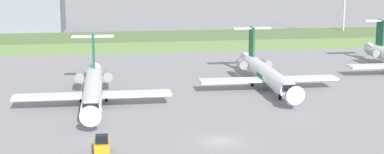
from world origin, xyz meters
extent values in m
plane|color=gray|center=(0.00, 30.00, 0.00)|extent=(500.00, 500.00, 0.00)
cube|color=#597542|center=(0.00, 76.70, 1.24)|extent=(320.00, 20.00, 2.48)
cylinder|color=silver|center=(-15.31, 19.59, 2.45)|extent=(2.70, 24.00, 2.70)
cone|color=silver|center=(-15.31, 6.09, 2.45)|extent=(2.70, 3.00, 2.70)
cone|color=silver|center=(-15.31, 33.59, 2.45)|extent=(2.30, 4.00, 2.29)
cube|color=black|center=(-15.31, 7.99, 2.92)|extent=(2.02, 1.80, 0.90)
cylinder|color=#195138|center=(-15.31, 19.59, 2.30)|extent=(2.76, 3.60, 2.76)
cube|color=silver|center=(-21.22, 18.59, 1.84)|extent=(11.00, 3.20, 0.36)
cube|color=silver|center=(-9.41, 18.59, 1.84)|extent=(11.00, 3.20, 0.36)
cube|color=#195138|center=(-15.31, 30.59, 6.40)|extent=(0.36, 3.20, 5.20)
cube|color=silver|center=(-15.31, 30.89, 8.80)|extent=(6.80, 1.80, 0.24)
cylinder|color=gray|center=(-17.56, 28.79, 2.65)|extent=(1.50, 3.40, 1.50)
cylinder|color=gray|center=(-13.06, 28.79, 2.65)|extent=(1.50, 3.40, 1.50)
cylinder|color=gray|center=(-15.31, 12.15, 1.00)|extent=(0.20, 0.20, 0.65)
cylinder|color=black|center=(-15.31, 12.15, 0.45)|extent=(0.30, 0.90, 0.90)
cylinder|color=black|center=(-17.21, 21.99, 0.45)|extent=(0.35, 0.90, 0.90)
cylinder|color=black|center=(-13.41, 21.99, 0.45)|extent=(0.35, 0.90, 0.90)
cylinder|color=silver|center=(12.98, 26.70, 2.45)|extent=(2.70, 24.00, 2.70)
cone|color=silver|center=(12.98, 13.20, 2.45)|extent=(2.70, 3.00, 2.70)
cone|color=silver|center=(12.98, 40.70, 2.45)|extent=(2.30, 4.00, 2.29)
cube|color=black|center=(12.98, 15.10, 2.92)|extent=(2.02, 1.80, 0.90)
cylinder|color=#195138|center=(12.98, 26.70, 2.30)|extent=(2.76, 3.60, 2.76)
cube|color=silver|center=(7.08, 25.70, 1.84)|extent=(11.00, 3.20, 0.36)
cube|color=silver|center=(18.89, 25.70, 1.84)|extent=(11.00, 3.20, 0.36)
cube|color=#195138|center=(12.98, 37.70, 6.40)|extent=(0.36, 3.20, 5.20)
cube|color=silver|center=(12.98, 38.00, 8.80)|extent=(6.80, 1.80, 0.24)
cylinder|color=gray|center=(10.73, 35.90, 2.65)|extent=(1.50, 3.40, 1.50)
cylinder|color=gray|center=(15.23, 35.90, 2.65)|extent=(1.50, 3.40, 1.50)
cylinder|color=gray|center=(12.98, 19.26, 1.00)|extent=(0.20, 0.20, 0.65)
cylinder|color=black|center=(12.98, 19.26, 0.45)|extent=(0.30, 0.90, 0.90)
cylinder|color=black|center=(11.08, 29.10, 0.45)|extent=(0.35, 0.90, 0.90)
cylinder|color=black|center=(14.88, 29.10, 0.45)|extent=(0.35, 0.90, 0.90)
cone|color=silver|center=(41.91, 49.50, 2.45)|extent=(2.30, 4.00, 2.29)
cube|color=silver|center=(36.01, 34.50, 1.84)|extent=(11.00, 3.20, 0.36)
cube|color=#195138|center=(41.91, 46.50, 6.40)|extent=(0.36, 3.20, 5.20)
cube|color=silver|center=(41.91, 46.80, 8.80)|extent=(6.80, 1.80, 0.24)
cylinder|color=gray|center=(39.66, 44.70, 2.65)|extent=(1.50, 3.40, 1.50)
cylinder|color=#B2B2B7|center=(47.99, 80.24, 8.58)|extent=(0.50, 0.50, 17.16)
cube|color=orange|center=(-13.91, -2.28, 0.85)|extent=(1.70, 3.20, 1.10)
cube|color=black|center=(-13.91, -2.84, 1.85)|extent=(1.36, 1.10, 0.90)
cylinder|color=black|center=(-14.66, -3.24, 0.30)|extent=(0.22, 0.60, 0.60)
cylinder|color=black|center=(-13.16, -3.24, 0.30)|extent=(0.22, 0.60, 0.60)
cylinder|color=black|center=(-14.66, -1.32, 0.30)|extent=(0.22, 0.60, 0.60)
cylinder|color=black|center=(-13.16, -1.32, 0.30)|extent=(0.22, 0.60, 0.60)
camera|label=1|loc=(-12.97, -66.33, 21.74)|focal=55.46mm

